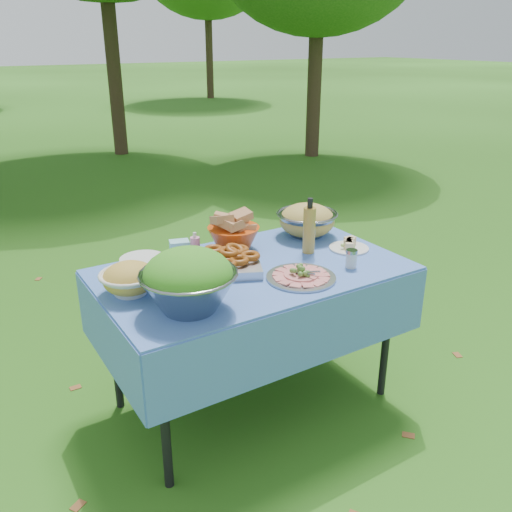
{
  "coord_description": "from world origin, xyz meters",
  "views": [
    {
      "loc": [
        -1.25,
        -2.05,
        1.8
      ],
      "look_at": [
        0.02,
        0.0,
        0.82
      ],
      "focal_mm": 38.0,
      "sensor_mm": 36.0,
      "label": 1
    }
  ],
  "objects_px": {
    "salad_bowl": "(188,280)",
    "charcuterie_platter": "(301,271)",
    "pasta_bowl_steel": "(307,220)",
    "oil_bottle": "(309,226)",
    "picnic_table": "(253,337)",
    "plate_stack": "(143,264)",
    "bread_bowl": "(234,232)"
  },
  "relations": [
    {
      "from": "plate_stack",
      "to": "bread_bowl",
      "type": "relative_size",
      "value": 0.79
    },
    {
      "from": "salad_bowl",
      "to": "charcuterie_platter",
      "type": "distance_m",
      "value": 0.58
    },
    {
      "from": "salad_bowl",
      "to": "oil_bottle",
      "type": "xyz_separation_m",
      "value": [
        0.8,
        0.25,
        0.01
      ]
    },
    {
      "from": "picnic_table",
      "to": "oil_bottle",
      "type": "relative_size",
      "value": 5.04
    },
    {
      "from": "salad_bowl",
      "to": "oil_bottle",
      "type": "bearing_deg",
      "value": 17.65
    },
    {
      "from": "picnic_table",
      "to": "pasta_bowl_steel",
      "type": "xyz_separation_m",
      "value": [
        0.51,
        0.25,
        0.47
      ]
    },
    {
      "from": "plate_stack",
      "to": "pasta_bowl_steel",
      "type": "height_order",
      "value": "pasta_bowl_steel"
    },
    {
      "from": "pasta_bowl_steel",
      "to": "salad_bowl",
      "type": "bearing_deg",
      "value": -153.53
    },
    {
      "from": "salad_bowl",
      "to": "plate_stack",
      "type": "distance_m",
      "value": 0.5
    },
    {
      "from": "picnic_table",
      "to": "oil_bottle",
      "type": "xyz_separation_m",
      "value": [
        0.36,
        0.03,
        0.53
      ]
    },
    {
      "from": "pasta_bowl_steel",
      "to": "oil_bottle",
      "type": "bearing_deg",
      "value": -124.79
    },
    {
      "from": "pasta_bowl_steel",
      "to": "picnic_table",
      "type": "bearing_deg",
      "value": -153.85
    },
    {
      "from": "picnic_table",
      "to": "pasta_bowl_steel",
      "type": "bearing_deg",
      "value": 26.15
    },
    {
      "from": "salad_bowl",
      "to": "oil_bottle",
      "type": "relative_size",
      "value": 1.37
    },
    {
      "from": "picnic_table",
      "to": "salad_bowl",
      "type": "xyz_separation_m",
      "value": [
        -0.44,
        -0.22,
        0.51
      ]
    },
    {
      "from": "bread_bowl",
      "to": "charcuterie_platter",
      "type": "bearing_deg",
      "value": -81.68
    },
    {
      "from": "picnic_table",
      "to": "pasta_bowl_steel",
      "type": "height_order",
      "value": "pasta_bowl_steel"
    },
    {
      "from": "bread_bowl",
      "to": "pasta_bowl_steel",
      "type": "distance_m",
      "value": 0.46
    },
    {
      "from": "charcuterie_platter",
      "to": "pasta_bowl_steel",
      "type": "bearing_deg",
      "value": 50.81
    },
    {
      "from": "salad_bowl",
      "to": "plate_stack",
      "type": "relative_size",
      "value": 1.83
    },
    {
      "from": "pasta_bowl_steel",
      "to": "charcuterie_platter",
      "type": "xyz_separation_m",
      "value": [
        -0.38,
        -0.47,
        -0.05
      ]
    },
    {
      "from": "pasta_bowl_steel",
      "to": "oil_bottle",
      "type": "relative_size",
      "value": 1.17
    },
    {
      "from": "picnic_table",
      "to": "bread_bowl",
      "type": "height_order",
      "value": "bread_bowl"
    },
    {
      "from": "picnic_table",
      "to": "bread_bowl",
      "type": "relative_size",
      "value": 5.33
    },
    {
      "from": "charcuterie_platter",
      "to": "plate_stack",
      "type": "bearing_deg",
      "value": 140.29
    },
    {
      "from": "bread_bowl",
      "to": "oil_bottle",
      "type": "height_order",
      "value": "oil_bottle"
    },
    {
      "from": "charcuterie_platter",
      "to": "oil_bottle",
      "type": "bearing_deg",
      "value": 47.34
    },
    {
      "from": "plate_stack",
      "to": "charcuterie_platter",
      "type": "relative_size",
      "value": 0.67
    },
    {
      "from": "salad_bowl",
      "to": "bread_bowl",
      "type": "xyz_separation_m",
      "value": [
        0.49,
        0.5,
        -0.04
      ]
    },
    {
      "from": "plate_stack",
      "to": "bread_bowl",
      "type": "distance_m",
      "value": 0.51
    },
    {
      "from": "pasta_bowl_steel",
      "to": "charcuterie_platter",
      "type": "distance_m",
      "value": 0.61
    },
    {
      "from": "charcuterie_platter",
      "to": "oil_bottle",
      "type": "height_order",
      "value": "oil_bottle"
    }
  ]
}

